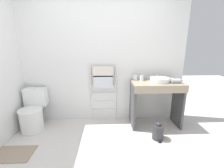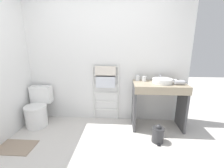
% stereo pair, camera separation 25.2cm
% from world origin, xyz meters
% --- Properties ---
extents(wall_back, '(3.32, 0.12, 2.35)m').
position_xyz_m(wall_back, '(0.00, 1.52, 1.18)').
color(wall_back, white).
rests_on(wall_back, ground_plane).
extents(toilet, '(0.41, 0.56, 0.75)m').
position_xyz_m(toilet, '(-1.28, 1.12, 0.31)').
color(toilet, white).
rests_on(toilet, ground_plane).
extents(towel_radiator, '(0.53, 0.06, 1.18)m').
position_xyz_m(towel_radiator, '(0.03, 1.41, 0.84)').
color(towel_radiator, white).
rests_on(towel_radiator, ground_plane).
extents(vanity_counter, '(0.93, 0.54, 0.87)m').
position_xyz_m(vanity_counter, '(1.04, 1.16, 0.59)').
color(vanity_counter, gray).
rests_on(vanity_counter, ground_plane).
extents(sink_basin, '(0.35, 0.35, 0.08)m').
position_xyz_m(sink_basin, '(1.08, 1.17, 0.92)').
color(sink_basin, white).
rests_on(sink_basin, vanity_counter).
extents(faucet, '(0.02, 0.10, 0.12)m').
position_xyz_m(faucet, '(1.08, 1.36, 0.95)').
color(faucet, silver).
rests_on(faucet, vanity_counter).
extents(cup_near_wall, '(0.08, 0.08, 0.10)m').
position_xyz_m(cup_near_wall, '(0.66, 1.35, 0.93)').
color(cup_near_wall, white).
rests_on(cup_near_wall, vanity_counter).
extents(cup_near_edge, '(0.07, 0.07, 0.10)m').
position_xyz_m(cup_near_edge, '(0.78, 1.31, 0.92)').
color(cup_near_edge, white).
rests_on(cup_near_edge, vanity_counter).
extents(hair_dryer, '(0.21, 0.19, 0.08)m').
position_xyz_m(hair_dryer, '(1.36, 1.10, 0.92)').
color(hair_dryer, '#B7B7BC').
rests_on(hair_dryer, vanity_counter).
extents(trash_bin, '(0.19, 0.22, 0.31)m').
position_xyz_m(trash_bin, '(0.96, 0.70, 0.13)').
color(trash_bin, '#333335').
rests_on(trash_bin, ground_plane).
extents(bath_mat, '(0.56, 0.36, 0.01)m').
position_xyz_m(bath_mat, '(-1.27, 0.41, 0.01)').
color(bath_mat, gray).
rests_on(bath_mat, ground_plane).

